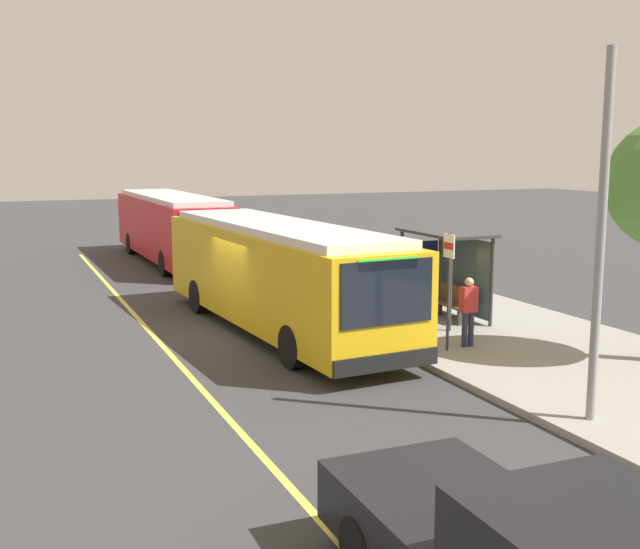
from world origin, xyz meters
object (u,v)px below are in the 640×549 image
object	(u,v)px
route_sign_post	(449,275)
transit_bus_second	(172,226)
transit_bus_main	(278,273)
waiting_bench	(452,303)
pedestrian_commuter	(468,307)

from	to	relation	value
route_sign_post	transit_bus_second	bearing A→B (deg)	-171.85
transit_bus_main	waiting_bench	bearing A→B (deg)	76.44
transit_bus_second	route_sign_post	distance (m)	18.14
transit_bus_second	route_sign_post	size ratio (longest dim) A/B	4.15
transit_bus_second	waiting_bench	size ratio (longest dim) A/B	7.26
transit_bus_main	waiting_bench	size ratio (longest dim) A/B	7.04
transit_bus_second	pedestrian_commuter	size ratio (longest dim) A/B	6.87
waiting_bench	pedestrian_commuter	bearing A→B (deg)	-25.72
pedestrian_commuter	waiting_bench	bearing A→B (deg)	154.28
transit_bus_main	waiting_bench	world-z (taller)	transit_bus_main
waiting_bench	pedestrian_commuter	size ratio (longest dim) A/B	0.95
waiting_bench	route_sign_post	size ratio (longest dim) A/B	0.57
pedestrian_commuter	route_sign_post	bearing A→B (deg)	-79.51
transit_bus_main	route_sign_post	world-z (taller)	same
waiting_bench	route_sign_post	distance (m)	3.68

